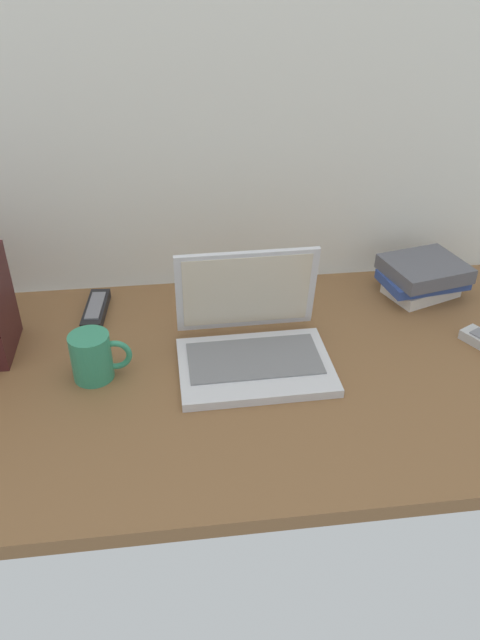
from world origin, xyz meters
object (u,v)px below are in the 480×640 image
Objects in this scene: coffee_mug at (93,357)px; remote_control_near at (96,310)px; book_stack at (423,277)px; laptop at (252,340)px.

coffee_mug is 0.25m from remote_control_near.
coffee_mug is 0.74× the size of remote_control_near.
remote_control_near is 0.79m from book_stack.
remote_control_near is at bearing 94.13° from coffee_mug.
book_stack is at bearing -0.47° from remote_control_near.
remote_control_near is at bearing 147.25° from laptop.
laptop is 0.32m from coffee_mug.
book_stack is (0.45, 0.21, 0.00)m from laptop.
laptop is 1.48× the size of book_stack.
coffee_mug is (-0.32, -0.02, 0.00)m from laptop.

